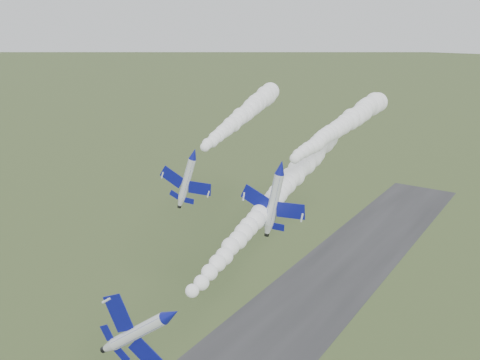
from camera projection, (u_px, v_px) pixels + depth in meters
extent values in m
cube|color=#2A292C|center=(258.00, 350.00, 111.26)|extent=(24.00, 260.00, 0.04)
cylinder|color=white|center=(171.00, 315.00, 63.32)|extent=(4.17, 9.28, 2.25)
cone|color=navy|center=(147.00, 341.00, 58.23)|extent=(2.71, 2.80, 2.25)
cone|color=white|center=(191.00, 293.00, 68.22)|extent=(2.61, 2.38, 2.25)
cylinder|color=black|center=(194.00, 289.00, 69.18)|extent=(1.25, 0.88, 1.14)
ellipsoid|color=black|center=(165.00, 323.00, 60.98)|extent=(2.14, 3.34, 1.50)
cube|color=navy|center=(158.00, 290.00, 64.01)|extent=(3.50, 3.17, 4.09)
cube|color=navy|center=(188.00, 334.00, 64.31)|extent=(3.50, 3.17, 4.09)
cube|color=navy|center=(180.00, 286.00, 67.28)|extent=(1.57, 1.45, 1.80)
cube|color=navy|center=(195.00, 308.00, 67.43)|extent=(1.57, 1.45, 1.80)
cube|color=navy|center=(195.00, 294.00, 66.51)|extent=(2.32, 2.11, 1.48)
cylinder|color=white|center=(194.00, 154.00, 95.46)|extent=(3.82, 8.10, 1.77)
cone|color=navy|center=(183.00, 161.00, 90.91)|extent=(2.26, 2.47, 1.77)
cone|color=white|center=(204.00, 148.00, 99.84)|extent=(2.16, 2.11, 1.77)
cylinder|color=black|center=(205.00, 147.00, 100.69)|extent=(1.01, 0.78, 0.90)
ellipsoid|color=black|center=(190.00, 154.00, 93.41)|extent=(1.86, 2.93, 1.18)
cube|color=navy|center=(181.00, 148.00, 96.73)|extent=(4.63, 3.30, 1.40)
cube|color=navy|center=(209.00, 159.00, 95.67)|extent=(4.63, 3.30, 1.40)
cube|color=navy|center=(195.00, 146.00, 99.35)|extent=(2.04, 1.49, 0.64)
cube|color=navy|center=(209.00, 152.00, 98.78)|extent=(2.04, 1.49, 0.64)
cube|color=navy|center=(203.00, 143.00, 98.41)|extent=(1.09, 1.64, 2.01)
cylinder|color=white|center=(281.00, 167.00, 85.48)|extent=(2.80, 9.12, 1.87)
cone|color=navy|center=(266.00, 177.00, 80.67)|extent=(2.11, 2.53, 1.87)
cone|color=white|center=(293.00, 160.00, 90.12)|extent=(2.06, 2.11, 1.87)
cylinder|color=black|center=(296.00, 158.00, 91.03)|extent=(1.01, 0.74, 0.95)
ellipsoid|color=black|center=(276.00, 168.00, 83.30)|extent=(1.56, 3.19, 1.25)
cube|color=navy|center=(265.00, 161.00, 87.46)|extent=(5.10, 3.06, 1.06)
cube|color=navy|center=(301.00, 173.00, 85.08)|extent=(5.10, 3.06, 1.06)
cube|color=navy|center=(282.00, 158.00, 89.94)|extent=(2.23, 1.39, 0.50)
cube|color=navy|center=(301.00, 164.00, 88.67)|extent=(2.23, 1.39, 0.50)
cube|color=navy|center=(292.00, 154.00, 88.57)|extent=(0.74, 1.76, 2.33)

